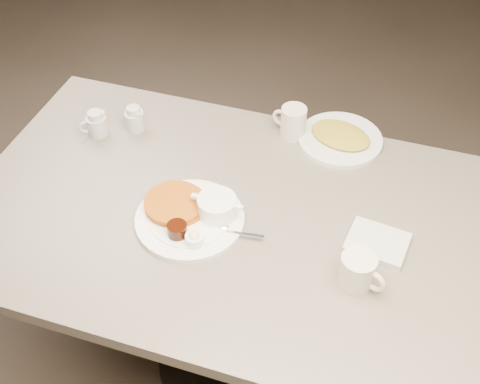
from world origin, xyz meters
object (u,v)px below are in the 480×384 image
(diner_table, at_px, (238,256))
(hash_plate, at_px, (340,138))
(coffee_mug_far, at_px, (293,122))
(main_plate, at_px, (193,214))
(coffee_mug_near, at_px, (358,271))
(creamer_left, at_px, (96,124))
(creamer_right, at_px, (134,119))

(diner_table, distance_m, hash_plate, 0.48)
(hash_plate, bearing_deg, coffee_mug_far, -174.37)
(main_plate, distance_m, coffee_mug_near, 0.46)
(diner_table, xyz_separation_m, coffee_mug_near, (0.34, -0.12, 0.22))
(main_plate, height_order, coffee_mug_near, coffee_mug_near)
(main_plate, distance_m, creamer_left, 0.48)
(diner_table, bearing_deg, hash_plate, 62.84)
(creamer_left, distance_m, hash_plate, 0.74)
(main_plate, relative_size, hash_plate, 1.11)
(main_plate, bearing_deg, creamer_right, 135.35)
(diner_table, distance_m, creamer_left, 0.59)
(main_plate, relative_size, creamer_right, 4.46)
(main_plate, height_order, hash_plate, main_plate)
(coffee_mug_near, relative_size, creamer_left, 1.52)
(main_plate, relative_size, creamer_left, 4.13)
(coffee_mug_near, relative_size, creamer_right, 1.64)
(creamer_right, bearing_deg, diner_table, -31.47)
(hash_plate, bearing_deg, creamer_left, -165.07)
(coffee_mug_far, relative_size, hash_plate, 0.36)
(hash_plate, bearing_deg, creamer_right, -167.82)
(coffee_mug_near, xyz_separation_m, hash_plate, (-0.14, 0.51, -0.03))
(creamer_left, bearing_deg, coffee_mug_far, 17.23)
(creamer_left, relative_size, hash_plate, 0.27)
(creamer_left, bearing_deg, coffee_mug_near, -20.47)
(hash_plate, bearing_deg, main_plate, -125.08)
(main_plate, bearing_deg, coffee_mug_far, 69.24)
(diner_table, height_order, main_plate, main_plate)
(coffee_mug_far, height_order, creamer_right, coffee_mug_far)
(coffee_mug_near, distance_m, creamer_right, 0.85)
(coffee_mug_near, distance_m, coffee_mug_far, 0.58)
(coffee_mug_near, relative_size, hash_plate, 0.41)
(diner_table, relative_size, hash_plate, 4.65)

